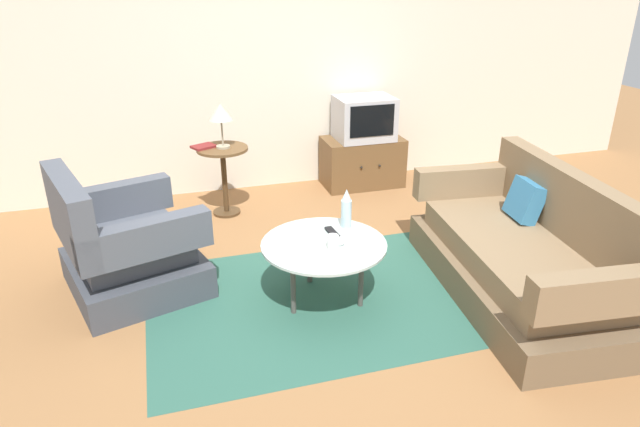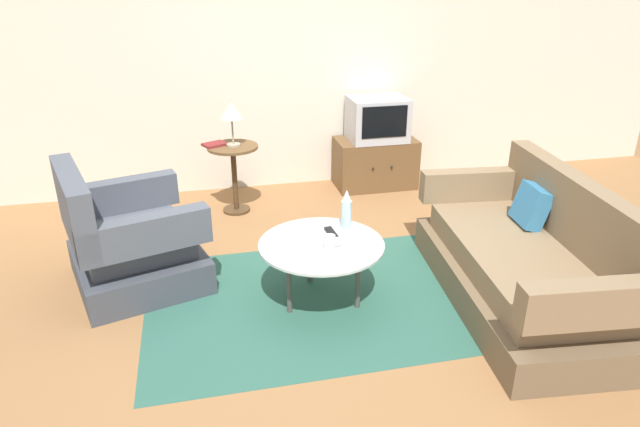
# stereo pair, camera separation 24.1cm
# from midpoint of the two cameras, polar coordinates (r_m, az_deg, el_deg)

# --- Properties ---
(ground_plane) EXTENTS (16.00, 16.00, 0.00)m
(ground_plane) POSITION_cam_midpoint_polar(r_m,az_deg,el_deg) (4.06, -1.24, -8.12)
(ground_plane) COLOR olive
(back_wall) EXTENTS (9.00, 0.12, 2.70)m
(back_wall) POSITION_cam_midpoint_polar(r_m,az_deg,el_deg) (5.77, -7.75, 15.68)
(back_wall) COLOR beige
(back_wall) RESTS_ON ground
(area_rug) EXTENTS (2.42, 1.65, 0.00)m
(area_rug) POSITION_cam_midpoint_polar(r_m,az_deg,el_deg) (3.99, -1.37, -8.74)
(area_rug) COLOR #2D5B4C
(area_rug) RESTS_ON ground
(armchair) EXTENTS (1.09, 1.13, 0.92)m
(armchair) POSITION_cam_midpoint_polar(r_m,az_deg,el_deg) (4.22, -20.90, -3.54)
(armchair) COLOR #3E424B
(armchair) RESTS_ON ground
(couch) EXTENTS (1.06, 1.97, 0.88)m
(couch) POSITION_cam_midpoint_polar(r_m,az_deg,el_deg) (4.12, 18.50, -4.24)
(couch) COLOR brown
(couch) RESTS_ON ground
(coffee_table) EXTENTS (0.85, 0.85, 0.44)m
(coffee_table) POSITION_cam_midpoint_polar(r_m,az_deg,el_deg) (3.78, -1.46, -3.53)
(coffee_table) COLOR #B2C6C1
(coffee_table) RESTS_ON ground
(side_table) EXTENTS (0.47, 0.47, 0.65)m
(side_table) POSITION_cam_midpoint_polar(r_m,az_deg,el_deg) (5.25, -11.12, 4.66)
(side_table) COLOR brown
(side_table) RESTS_ON ground
(tv_stand) EXTENTS (0.83, 0.49, 0.51)m
(tv_stand) POSITION_cam_midpoint_polar(r_m,az_deg,el_deg) (5.96, 3.17, 5.29)
(tv_stand) COLOR brown
(tv_stand) RESTS_ON ground
(television) EXTENTS (0.58, 0.46, 0.44)m
(television) POSITION_cam_midpoint_polar(r_m,az_deg,el_deg) (5.81, 3.33, 9.68)
(television) COLOR #B7B7BC
(television) RESTS_ON tv_stand
(table_lamp) EXTENTS (0.22, 0.22, 0.40)m
(table_lamp) POSITION_cam_midpoint_polar(r_m,az_deg,el_deg) (5.11, -11.46, 9.94)
(table_lamp) COLOR #9E937A
(table_lamp) RESTS_ON side_table
(vase) EXTENTS (0.08, 0.08, 0.29)m
(vase) POSITION_cam_midpoint_polar(r_m,az_deg,el_deg) (3.95, 0.96, 0.47)
(vase) COLOR silver
(vase) RESTS_ON coffee_table
(mug) EXTENTS (0.13, 0.08, 0.09)m
(mug) POSITION_cam_midpoint_polar(r_m,az_deg,el_deg) (3.68, -0.48, -2.92)
(mug) COLOR white
(mug) RESTS_ON coffee_table
(tv_remote_dark) EXTENTS (0.06, 0.18, 0.02)m
(tv_remote_dark) POSITION_cam_midpoint_polar(r_m,az_deg,el_deg) (3.89, -0.51, -1.97)
(tv_remote_dark) COLOR black
(tv_remote_dark) RESTS_ON coffee_table
(book) EXTENTS (0.24, 0.22, 0.02)m
(book) POSITION_cam_midpoint_polar(r_m,az_deg,el_deg) (5.22, -13.12, 6.67)
(book) COLOR maroon
(book) RESTS_ON side_table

